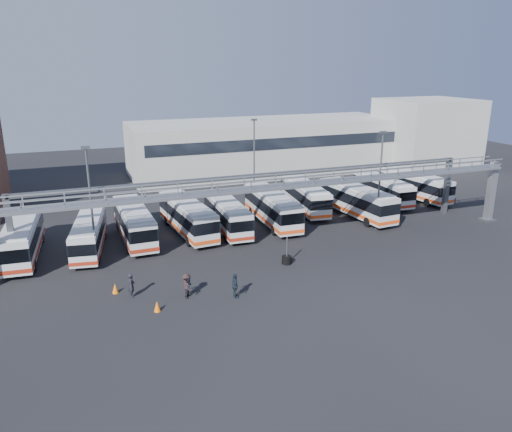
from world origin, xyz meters
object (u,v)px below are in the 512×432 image
object	(u,v)px
bus_4	(227,214)
bus_7	(356,200)
tire_stack	(287,259)
light_pole_left	(91,199)
bus_0	(22,238)
cone_right	(115,288)
pedestrian_c	(187,285)
bus_1	(89,234)
bus_8	(383,188)
bus_5	(272,207)
bus_3	(187,216)
cone_left	(157,306)
bus_9	(414,185)
pedestrian_d	(235,286)
pedestrian_a	(132,285)
bus_2	(134,222)
light_pole_mid	(380,176)
light_pole_back	(254,156)
pedestrian_b	(189,287)
bus_6	(305,195)

from	to	relation	value
bus_4	bus_7	size ratio (longest dim) A/B	0.91
tire_stack	light_pole_left	bearing A→B (deg)	158.02
bus_0	cone_right	xyz separation A→B (m)	(6.84, -10.31, -1.48)
pedestrian_c	cone_right	bearing A→B (deg)	57.73
bus_7	cone_right	distance (m)	29.50
bus_0	pedestrian_c	bearing A→B (deg)	-43.88
light_pole_left	pedestrian_c	distance (m)	11.99
bus_1	bus_8	distance (m)	35.35
cone_right	bus_5	bearing A→B (deg)	32.79
bus_3	cone_left	bearing A→B (deg)	-116.45
bus_7	pedestrian_c	bearing A→B (deg)	-154.86
tire_stack	bus_9	bearing A→B (deg)	30.22
bus_4	bus_7	bearing A→B (deg)	0.41
bus_8	cone_right	distance (m)	36.78
bus_0	pedestrian_d	xyz separation A→B (m)	(15.09, -14.29, -0.92)
light_pole_left	bus_8	distance (m)	35.73
bus_3	bus_7	distance (m)	19.19
bus_1	bus_9	distance (m)	39.99
bus_7	pedestrian_c	distance (m)	26.09
pedestrian_a	pedestrian_c	distance (m)	4.07
bus_2	bus_9	world-z (taller)	bus_2
bus_0	bus_8	size ratio (longest dim) A/B	1.07
light_pole_mid	bus_0	world-z (taller)	light_pole_mid
cone_right	bus_4	bearing A→B (deg)	41.47
bus_3	pedestrian_d	xyz separation A→B (m)	(-0.12, -15.45, -0.94)
pedestrian_a	light_pole_back	bearing A→B (deg)	-23.73
bus_7	pedestrian_c	size ratio (longest dim) A/B	6.32
bus_7	bus_3	bearing A→B (deg)	172.28
light_pole_back	pedestrian_b	size ratio (longest dim) A/B	6.14
bus_8	tire_stack	distance (m)	23.81
bus_5	bus_7	bearing A→B (deg)	-2.93
bus_0	bus_7	distance (m)	34.37
light_pole_left	bus_5	size ratio (longest dim) A/B	0.90
pedestrian_a	pedestrian_c	xyz separation A→B (m)	(3.82, -1.39, -0.01)
bus_3	cone_right	bearing A→B (deg)	-131.69
bus_4	bus_5	world-z (taller)	bus_5
bus_2	bus_3	xyz separation A→B (m)	(5.30, 0.07, 0.02)
bus_4	tire_stack	xyz separation A→B (m)	(2.07, -10.40, -1.35)
light_pole_back	bus_2	xyz separation A→B (m)	(-16.05, -9.39, -3.86)
bus_3	cone_right	xyz separation A→B (m)	(-8.37, -11.47, -1.50)
bus_2	bus_7	xyz separation A→B (m)	(24.46, -0.91, 0.06)
pedestrian_b	bus_4	bearing A→B (deg)	7.12
bus_8	pedestrian_c	size ratio (longest dim) A/B	5.67
light_pole_left	pedestrian_d	xyz separation A→B (m)	(9.14, -10.78, -4.78)
bus_0	pedestrian_d	distance (m)	20.80
light_pole_mid	bus_6	bearing A→B (deg)	114.14
cone_left	light_pole_left	bearing A→B (deg)	107.12
bus_3	pedestrian_c	size ratio (longest dim) A/B	6.19
bus_2	bus_3	world-z (taller)	bus_3
bus_2	bus_8	bearing A→B (deg)	4.50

